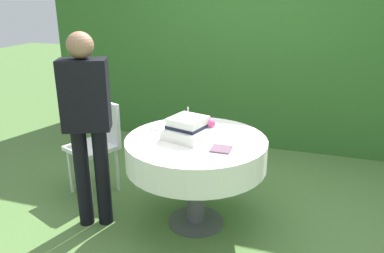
# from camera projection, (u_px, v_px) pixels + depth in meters

# --- Properties ---
(ground_plane) EXTENTS (20.00, 20.00, 0.00)m
(ground_plane) POSITION_uv_depth(u_px,v_px,m) (196.00, 222.00, 3.27)
(ground_plane) COLOR #547A3D
(foliage_hedge) EXTENTS (5.15, 0.67, 2.49)m
(foliage_hedge) POSITION_uv_depth(u_px,v_px,m) (248.00, 44.00, 4.83)
(foliage_hedge) COLOR #336628
(foliage_hedge) RESTS_ON ground_plane
(cake_table) EXTENTS (1.13, 1.13, 0.77)m
(cake_table) POSITION_uv_depth(u_px,v_px,m) (196.00, 153.00, 3.05)
(cake_table) COLOR #4C4C51
(cake_table) RESTS_ON ground_plane
(wedding_cake) EXTENTS (0.40, 0.40, 0.26)m
(wedding_cake) POSITION_uv_depth(u_px,v_px,m) (189.00, 129.00, 3.00)
(wedding_cake) COLOR white
(wedding_cake) RESTS_ON cake_table
(serving_plate_near) EXTENTS (0.14, 0.14, 0.01)m
(serving_plate_near) POSITION_uv_depth(u_px,v_px,m) (158.00, 127.00, 3.25)
(serving_plate_near) COLOR white
(serving_plate_near) RESTS_ON cake_table
(serving_plate_far) EXTENTS (0.12, 0.12, 0.01)m
(serving_plate_far) POSITION_uv_depth(u_px,v_px,m) (188.00, 122.00, 3.39)
(serving_plate_far) COLOR white
(serving_plate_far) RESTS_ON cake_table
(napkin_stack) EXTENTS (0.15, 0.15, 0.01)m
(napkin_stack) POSITION_uv_depth(u_px,v_px,m) (221.00, 149.00, 2.80)
(napkin_stack) COLOR #6B4C60
(napkin_stack) RESTS_ON cake_table
(garden_chair) EXTENTS (0.52, 0.52, 0.89)m
(garden_chair) POSITION_uv_depth(u_px,v_px,m) (98.00, 138.00, 3.65)
(garden_chair) COLOR white
(garden_chair) RESTS_ON ground_plane
(standing_person) EXTENTS (0.41, 0.33, 1.60)m
(standing_person) POSITION_uv_depth(u_px,v_px,m) (87.00, 119.00, 2.96)
(standing_person) COLOR black
(standing_person) RESTS_ON ground_plane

